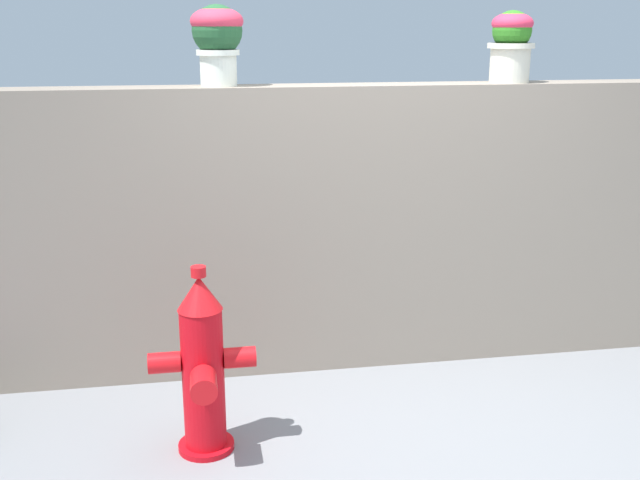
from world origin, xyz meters
TOP-DOWN VIEW (x-y plane):
  - ground_plane at (0.00, 0.00)m, footprint 24.00×24.00m
  - stone_wall at (0.00, 1.13)m, footprint 5.98×0.29m
  - potted_plant_1 at (-0.84, 1.14)m, footprint 0.29×0.29m
  - potted_plant_2 at (0.87, 1.12)m, footprint 0.27×0.27m
  - fire_hydrant at (-1.00, 0.20)m, footprint 0.52×0.41m

SIDE VIEW (x-z plane):
  - ground_plane at x=0.00m, z-range 0.00..0.00m
  - fire_hydrant at x=-1.00m, z-range -0.04..0.92m
  - stone_wall at x=0.00m, z-range 0.00..1.72m
  - potted_plant_2 at x=0.87m, z-range 1.75..2.16m
  - potted_plant_1 at x=-0.84m, z-range 1.77..2.22m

